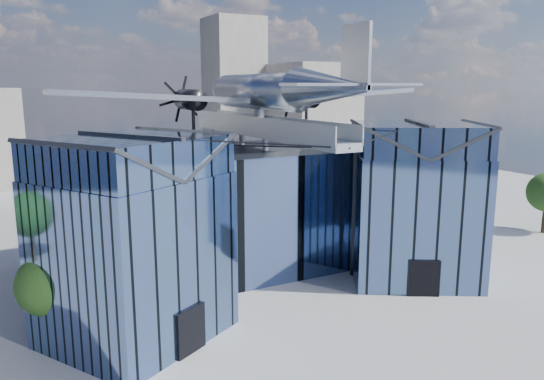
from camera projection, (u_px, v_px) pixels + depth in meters
name	position (u px, v px, depth m)	size (l,w,h in m)	color
ground_plane	(285.00, 296.00, 36.97)	(120.00, 120.00, 0.00)	gray
museum	(249.00, 203.00, 40.93)	(32.88, 24.50, 17.60)	#486393
bg_towers	(129.00, 115.00, 79.43)	(77.00, 24.50, 26.00)	gray
tree_plaza_w	(48.00, 285.00, 29.05)	(4.49, 4.49, 5.46)	#2F2213
tree_plaza_e	(469.00, 207.00, 48.05)	(4.24, 4.24, 5.34)	#2F2213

